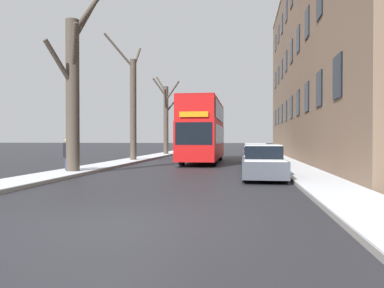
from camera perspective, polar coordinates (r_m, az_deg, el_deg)
ground_plane at (r=7.71m, az=-13.67°, el=-12.13°), size 320.00×320.00×0.00m
sidewalk_left at (r=60.61m, az=-0.18°, el=-0.80°), size 2.01×130.00×0.16m
sidewalk_right at (r=60.09m, az=10.59°, el=-0.83°), size 2.01×130.00×0.16m
terrace_facade_right at (r=33.22m, az=22.86°, el=12.49°), size 9.10×38.73×17.01m
bare_tree_left_0 at (r=19.31m, az=-17.62°, el=8.16°), size 2.20×2.44×9.39m
bare_tree_left_1 at (r=28.87m, az=-9.02°, el=5.86°), size 2.27×2.56×9.56m
bare_tree_left_2 at (r=39.68m, az=-3.98°, el=4.23°), size 2.94×3.89×8.42m
double_decker_bus at (r=27.37m, az=1.71°, el=2.42°), size 2.50×10.60×4.46m
parked_car_0 at (r=16.35m, az=10.77°, el=-2.89°), size 1.77×4.28×1.48m
parked_car_1 at (r=21.61m, az=10.05°, el=-2.12°), size 1.83×4.59×1.38m
parked_car_2 at (r=27.13m, az=9.59°, el=-1.48°), size 1.75×4.49×1.43m
oncoming_van at (r=48.34m, az=1.41°, el=0.10°), size 2.07×5.38×2.15m
pedestrian_left_sidewalk at (r=19.85m, az=-18.51°, el=-1.46°), size 0.38×0.38×1.76m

